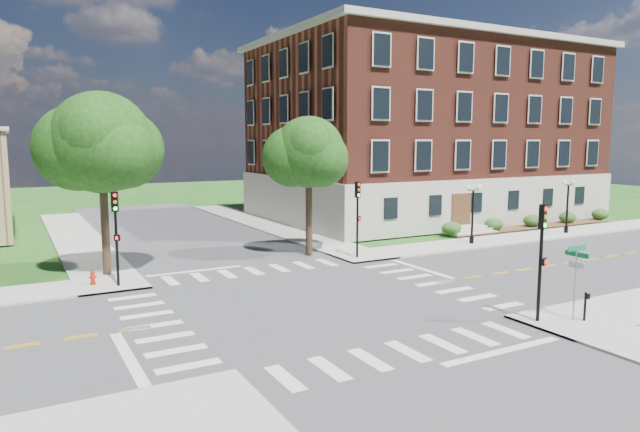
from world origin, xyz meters
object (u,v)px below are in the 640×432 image
traffic_signal_ne (358,209)px  twin_lamp_east (567,203)px  street_sign_pole (576,268)px  fire_hydrant (93,278)px  push_button_post (586,305)px  traffic_signal_se (541,247)px  traffic_signal_nw (116,226)px  twin_lamp_west (473,210)px

traffic_signal_ne → twin_lamp_east: (19.99, 0.25, -0.66)m
street_sign_pole → fire_hydrant: street_sign_pole is taller
push_button_post → fire_hydrant: (-16.87, 16.02, -0.33)m
push_button_post → fire_hydrant: 23.27m
traffic_signal_se → traffic_signal_nw: 19.99m
street_sign_pole → twin_lamp_west: bearing=59.7°
street_sign_pole → twin_lamp_east: bearing=38.7°
street_sign_pole → push_button_post: (0.31, -0.31, -1.51)m
traffic_signal_se → twin_lamp_east: size_ratio=1.13×
traffic_signal_se → twin_lamp_west: 17.96m
traffic_signal_ne → traffic_signal_nw: (-14.47, -0.19, 0.00)m
traffic_signal_ne → push_button_post: size_ratio=4.00×
traffic_signal_nw → twin_lamp_east: 34.47m
fire_hydrant → twin_lamp_west: bearing=-0.9°
twin_lamp_east → fire_hydrant: twin_lamp_east is taller
traffic_signal_nw → traffic_signal_ne: bearing=0.8°
traffic_signal_ne → fire_hydrant: 15.83m
twin_lamp_east → push_button_post: twin_lamp_east is taller
street_sign_pole → fire_hydrant: bearing=136.5°
street_sign_pole → traffic_signal_se: bearing=156.3°
twin_lamp_west → street_sign_pole: size_ratio=1.36×
traffic_signal_nw → fire_hydrant: bearing=140.9°
fire_hydrant → street_sign_pole: bearing=-43.5°
traffic_signal_nw → street_sign_pole: bearing=-43.8°
twin_lamp_west → street_sign_pole: (-8.94, -15.29, -0.21)m
traffic_signal_se → traffic_signal_ne: same height
traffic_signal_se → fire_hydrant: size_ratio=6.40×
twin_lamp_west → fire_hydrant: twin_lamp_west is taller
traffic_signal_se → street_sign_pole: 1.74m
twin_lamp_west → traffic_signal_nw: bearing=-178.9°
street_sign_pole → fire_hydrant: size_ratio=4.13×
traffic_signal_ne → twin_lamp_west: traffic_signal_ne is taller
push_button_post → fire_hydrant: push_button_post is taller
traffic_signal_se → fire_hydrant: (-15.18, 15.11, -2.72)m
traffic_signal_se → traffic_signal_nw: bearing=134.7°
traffic_signal_ne → push_button_post: 15.55m
traffic_signal_ne → twin_lamp_east: size_ratio=1.13×
traffic_signal_se → fire_hydrant: traffic_signal_se is taller
fire_hydrant → traffic_signal_nw: bearing=-39.1°
traffic_signal_nw → push_button_post: 21.97m
street_sign_pole → push_button_post: 1.57m
twin_lamp_east → street_sign_pole: size_ratio=1.36×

